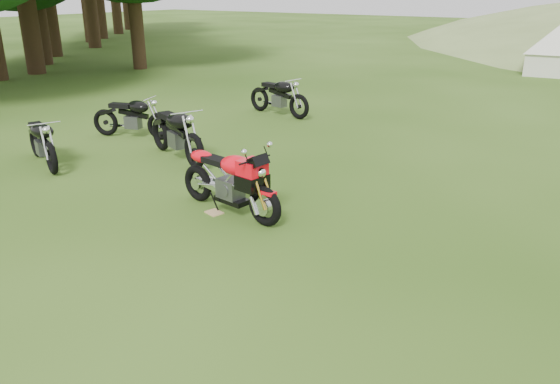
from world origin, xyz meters
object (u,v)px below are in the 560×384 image
Objects in this scene: plywood_board at (214,213)px; vintage_moto_c at (176,132)px; vintage_moto_a at (42,140)px; vintage_moto_d at (279,95)px; sport_motorcycle at (229,176)px; vintage_moto_b at (132,116)px.

vintage_moto_c is (-2.43, 1.73, 0.56)m from plywood_board.
plywood_board is 0.13× the size of vintage_moto_a.
plywood_board is 0.12× the size of vintage_moto_d.
sport_motorcycle is at bearing -10.07° from vintage_moto_c.
vintage_moto_d is at bearing 125.89° from sport_motorcycle.
sport_motorcycle is 7.87× the size of plywood_board.
plywood_board is 0.13× the size of vintage_moto_b.
vintage_moto_b reaches higher than vintage_moto_a.
vintage_moto_b is (-4.44, 2.37, 0.50)m from plywood_board.
plywood_board is at bearing -14.64° from vintage_moto_c.
plywood_board is 3.04m from vintage_moto_c.
sport_motorcycle reaches higher than vintage_moto_d.
vintage_moto_d is at bearing 100.02° from vintage_moto_a.
vintage_moto_c is (1.85, 1.73, 0.07)m from vintage_moto_a.
vintage_moto_a is at bearing -104.72° from vintage_moto_b.
plywood_board is at bearing 21.46° from vintage_moto_a.
vintage_moto_d reaches higher than vintage_moto_a.
sport_motorcycle is 4.46m from vintage_moto_a.
sport_motorcycle is at bearing 23.70° from vintage_moto_a.
vintage_moto_a is at bearing 179.98° from plywood_board.
plywood_board is 6.92m from vintage_moto_d.
vintage_moto_a is at bearing -169.90° from sport_motorcycle.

